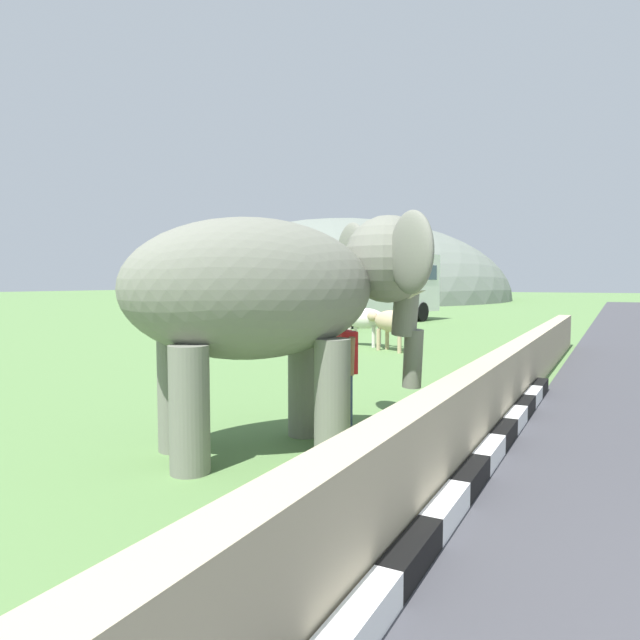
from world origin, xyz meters
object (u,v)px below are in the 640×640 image
bus_white (369,281)px  cow_mid (366,319)px  elephant (281,293)px  person_handler (345,365)px  cow_near (392,322)px

bus_white → cow_mid: bus_white is taller
elephant → person_handler: elephant is taller
bus_white → elephant: bearing=-159.7°
elephant → bus_white: size_ratio=0.40×
cow_mid → cow_near: bearing=-123.6°
bus_white → cow_near: size_ratio=5.19×
person_handler → cow_near: person_handler is taller
elephant → person_handler: 1.55m
person_handler → cow_near: 9.16m
person_handler → cow_near: bearing=16.8°
cow_near → cow_mid: (0.80, 1.21, 0.00)m
elephant → cow_mid: (10.70, 3.52, -1.07)m
person_handler → bus_white: (18.44, 7.55, 1.16)m
elephant → cow_mid: elephant is taller
elephant → cow_near: bearing=13.1°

